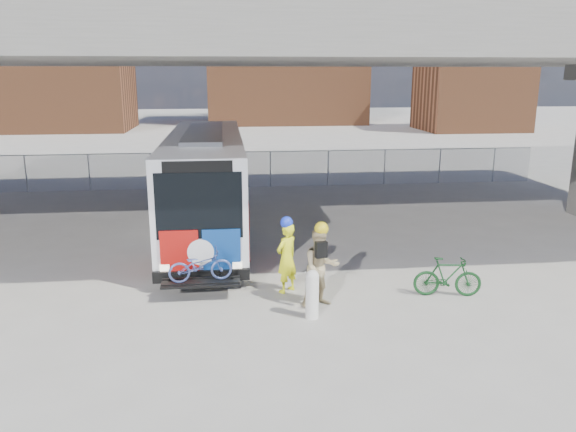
{
  "coord_description": "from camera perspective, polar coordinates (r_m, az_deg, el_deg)",
  "views": [
    {
      "loc": [
        -1.29,
        -16.34,
        5.63
      ],
      "look_at": [
        0.49,
        -0.51,
        1.6
      ],
      "focal_mm": 35.0,
      "sensor_mm": 36.0,
      "label": 1
    }
  ],
  "objects": [
    {
      "name": "brick_buildings",
      "position": [
        64.62,
        -4.33,
        13.98
      ],
      "size": [
        54.0,
        22.0,
        12.0
      ],
      "color": "brown",
      "rests_on": "ground"
    },
    {
      "name": "cyclist_tan",
      "position": [
        13.92,
        3.36,
        -5.16
      ],
      "size": [
        1.11,
        0.95,
        2.17
      ],
      "rotation": [
        0.0,
        0.0,
        0.23
      ],
      "color": "tan",
      "rests_on": "ground"
    },
    {
      "name": "overpass",
      "position": [
        20.4,
        -2.93,
        16.75
      ],
      "size": [
        40.0,
        16.0,
        7.95
      ],
      "color": "#605E59",
      "rests_on": "ground"
    },
    {
      "name": "cyclist_hivis",
      "position": [
        14.79,
        -0.14,
        -4.07
      ],
      "size": [
        0.81,
        0.79,
        2.07
      ],
      "rotation": [
        0.0,
        0.0,
        3.87
      ],
      "color": "#F1F619",
      "rests_on": "ground"
    },
    {
      "name": "ground",
      "position": [
        17.33,
        -1.82,
        -4.77
      ],
      "size": [
        160.0,
        160.0,
        0.0
      ],
      "primitive_type": "plane",
      "color": "#9E9991",
      "rests_on": "ground"
    },
    {
      "name": "bus",
      "position": [
        20.6,
        -8.34,
        4.21
      ],
      "size": [
        2.67,
        12.94,
        3.69
      ],
      "color": "silver",
      "rests_on": "ground"
    },
    {
      "name": "bollard",
      "position": [
        13.35,
        2.47,
        -7.76
      ],
      "size": [
        0.31,
        0.31,
        1.2
      ],
      "color": "beige",
      "rests_on": "ground"
    },
    {
      "name": "bike_parked",
      "position": [
        15.22,
        15.91,
        -5.97
      ],
      "size": [
        1.81,
        0.78,
        1.05
      ],
      "primitive_type": "imported",
      "rotation": [
        0.0,
        0.0,
        1.4
      ],
      "color": "#15431D",
      "rests_on": "ground"
    },
    {
      "name": "chainlink_fence",
      "position": [
        28.68,
        -3.81,
        5.74
      ],
      "size": [
        30.0,
        0.06,
        30.0
      ],
      "color": "gray",
      "rests_on": "ground"
    },
    {
      "name": "smokestack",
      "position": [
        73.28,
        5.97,
        19.52
      ],
      "size": [
        2.2,
        2.2,
        25.0
      ],
      "primitive_type": "cylinder",
      "color": "brown",
      "rests_on": "ground"
    }
  ]
}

